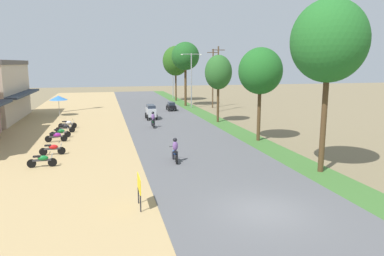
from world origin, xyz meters
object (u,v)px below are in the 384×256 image
(parked_motorbike_nearest, at_px, (42,160))
(median_tree_fifth, at_px, (176,61))
(parked_motorbike_sixth, at_px, (68,124))
(vendor_umbrella, at_px, (58,98))
(median_tree_second, at_px, (260,71))
(parked_motorbike_third, at_px, (56,136))
(utility_pole_far, at_px, (213,78))
(streetlamp_mid, at_px, (173,74))
(median_tree_nearest, at_px, (329,42))
(parked_motorbike_second, at_px, (53,148))
(streetlamp_near, at_px, (191,77))
(median_tree_third, at_px, (218,72))
(utility_pole_near, at_px, (218,78))
(car_van_silver, at_px, (151,111))
(median_tree_fourth, at_px, (185,56))
(motorbike_ahead_third, at_px, (153,110))
(street_signboard, at_px, (139,186))
(motorbike_foreground_rider, at_px, (175,151))
(parked_motorbike_fifth, at_px, (65,128))
(motorbike_ahead_second, at_px, (153,120))
(car_sedan_black, at_px, (171,106))
(parked_motorbike_fourth, at_px, (60,132))

(parked_motorbike_nearest, height_order, median_tree_fifth, median_tree_fifth)
(parked_motorbike_nearest, height_order, parked_motorbike_sixth, same)
(vendor_umbrella, height_order, median_tree_second, median_tree_second)
(parked_motorbike_third, relative_size, median_tree_fifth, 0.19)
(vendor_umbrella, height_order, median_tree_fifth, median_tree_fifth)
(median_tree_fifth, xyz_separation_m, utility_pole_far, (3.38, -10.97, -2.46))
(streetlamp_mid, bearing_deg, median_tree_nearest, -89.81)
(parked_motorbike_second, bearing_deg, streetlamp_near, 56.47)
(parked_motorbike_second, height_order, median_tree_nearest, median_tree_nearest)
(median_tree_third, distance_m, utility_pole_far, 13.39)
(median_tree_nearest, bearing_deg, utility_pole_far, 84.66)
(utility_pole_near, height_order, car_van_silver, utility_pole_near)
(median_tree_third, height_order, median_tree_fifth, median_tree_fifth)
(median_tree_fourth, xyz_separation_m, streetlamp_near, (0.30, -2.58, -2.95))
(median_tree_nearest, xyz_separation_m, car_van_silver, (-7.39, 22.98, -6.76))
(parked_motorbike_nearest, relative_size, vendor_umbrella, 0.71)
(motorbike_ahead_third, bearing_deg, utility_pole_far, 25.60)
(utility_pole_near, bearing_deg, car_van_silver, -152.68)
(parked_motorbike_second, xyz_separation_m, streetlamp_mid, (16.24, 38.96, 3.97))
(street_signboard, distance_m, motorbike_foreground_rider, 7.71)
(street_signboard, distance_m, streetlamp_near, 37.38)
(parked_motorbike_fifth, distance_m, median_tree_fourth, 25.38)
(streetlamp_near, xyz_separation_m, motorbike_ahead_third, (-6.40, -4.97, -4.05))
(parked_motorbike_fifth, distance_m, motorbike_ahead_second, 8.47)
(parked_motorbike_second, relative_size, streetlamp_near, 0.23)
(car_van_silver, distance_m, car_sedan_black, 7.93)
(parked_motorbike_sixth, distance_m, motorbike_foreground_rider, 16.92)
(parked_motorbike_third, relative_size, median_tree_nearest, 0.18)
(streetlamp_mid, bearing_deg, street_signboard, -102.54)
(vendor_umbrella, height_order, motorbike_ahead_second, vendor_umbrella)
(streetlamp_near, relative_size, streetlamp_mid, 1.03)
(median_tree_fifth, bearing_deg, parked_motorbike_nearest, -113.06)
(parked_motorbike_sixth, bearing_deg, car_sedan_black, 40.95)
(parked_motorbike_third, bearing_deg, utility_pole_far, 44.85)
(parked_motorbike_fourth, xyz_separation_m, median_tree_third, (16.21, 4.89, 5.01))
(parked_motorbike_nearest, bearing_deg, median_tree_third, 41.28)
(streetlamp_near, bearing_deg, median_tree_second, -89.62)
(parked_motorbike_third, distance_m, utility_pole_near, 24.93)
(vendor_umbrella, distance_m, car_van_silver, 12.26)
(parked_motorbike_fourth, relative_size, streetlamp_mid, 0.23)
(parked_motorbike_nearest, height_order, streetlamp_near, streetlamp_near)
(utility_pole_far, relative_size, car_sedan_black, 3.80)
(median_tree_second, bearing_deg, parked_motorbike_fifth, 155.24)
(parked_motorbike_nearest, xyz_separation_m, parked_motorbike_third, (-0.06, 7.62, 0.00))
(car_sedan_black, distance_m, motorbike_ahead_third, 3.73)
(median_tree_third, bearing_deg, streetlamp_mid, 89.61)
(parked_motorbike_sixth, distance_m, median_tree_fifth, 29.68)
(parked_motorbike_second, bearing_deg, motorbike_ahead_third, 63.28)
(streetlamp_mid, relative_size, car_van_silver, 3.21)
(parked_motorbike_third, xyz_separation_m, utility_pole_near, (19.14, 15.45, 4.04))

